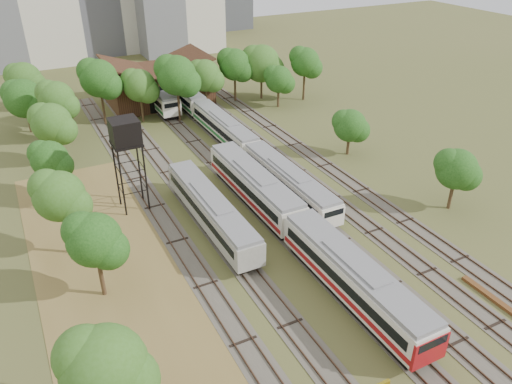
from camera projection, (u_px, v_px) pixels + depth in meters
ground at (398, 317)px, 39.07m from camera, size 240.00×240.00×0.00m
dry_grass_patch at (145, 327)px, 38.10m from camera, size 14.00×60.00×0.04m
tracks at (249, 184)px, 58.17m from camera, size 24.60×80.00×0.19m
railcar_red_set at (297, 226)px, 46.71m from camera, size 3.05×34.58×3.77m
railcar_green_set at (224, 129)px, 68.44m from camera, size 2.68×52.08×3.31m
railcar_rear at (156, 95)px, 80.73m from camera, size 2.90×16.08×3.59m
old_grey_coach at (211, 211)px, 49.41m from camera, size 2.77×18.00×3.42m
water_tower at (125, 134)px, 49.54m from camera, size 2.88×2.88×9.98m
rail_pile_far at (506, 308)px, 39.73m from camera, size 0.54×8.65×0.28m
maintenance_shed at (158, 84)px, 82.22m from camera, size 16.45×11.55×7.58m
tree_band_left at (53, 156)px, 52.34m from camera, size 8.16×78.00×8.52m
tree_band_far at (195, 74)px, 76.13m from camera, size 43.51×9.90×9.87m
tree_band_right at (348, 118)px, 64.70m from camera, size 5.68×40.44×6.79m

